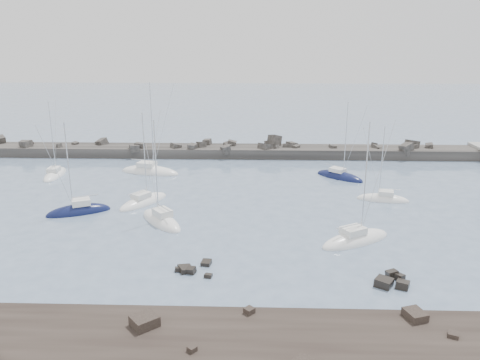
% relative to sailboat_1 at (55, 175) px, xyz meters
% --- Properties ---
extents(ground, '(400.00, 400.00, 0.00)m').
position_rel_sailboat_1_xyz_m(ground, '(30.91, -23.08, -0.13)').
color(ground, slate).
rests_on(ground, ground).
extents(rock_shelf, '(140.00, 12.00, 1.89)m').
position_rel_sailboat_1_xyz_m(rock_shelf, '(30.72, -45.07, -0.11)').
color(rock_shelf, black).
rests_on(rock_shelf, ground).
extents(rock_cluster_near, '(3.77, 3.60, 1.14)m').
position_rel_sailboat_1_xyz_m(rock_cluster_near, '(26.86, -32.11, -0.03)').
color(rock_cluster_near, black).
rests_on(rock_cluster_near, ground).
extents(rock_cluster_far, '(3.47, 3.31, 1.29)m').
position_rel_sailboat_1_xyz_m(rock_cluster_far, '(45.25, -34.34, 0.02)').
color(rock_cluster_far, black).
rests_on(rock_cluster_far, ground).
extents(breakwater, '(115.00, 7.43, 5.46)m').
position_rel_sailboat_1_xyz_m(breakwater, '(24.06, 14.91, 0.18)').
color(breakwater, '#2F2D2A').
rests_on(breakwater, ground).
extents(sailboat_1, '(3.14, 8.40, 12.97)m').
position_rel_sailboat_1_xyz_m(sailboat_1, '(0.00, 0.00, 0.00)').
color(sailboat_1, white).
rests_on(sailboat_1, ground).
extents(sailboat_2, '(8.29, 5.63, 12.89)m').
position_rel_sailboat_1_xyz_m(sailboat_2, '(10.20, -17.02, 0.03)').
color(sailboat_2, '#0E153E').
rests_on(sailboat_2, ground).
extents(sailboat_3, '(6.76, 8.52, 13.34)m').
position_rel_sailboat_1_xyz_m(sailboat_3, '(17.67, -13.05, 0.01)').
color(sailboat_3, white).
rests_on(sailboat_3, ground).
extents(sailboat_4, '(10.74, 5.59, 16.16)m').
position_rel_sailboat_1_xyz_m(sailboat_4, '(15.19, 2.16, 0.02)').
color(sailboat_4, white).
rests_on(sailboat_4, ground).
extents(sailboat_5, '(7.30, 8.28, 13.59)m').
position_rel_sailboat_1_xyz_m(sailboat_5, '(21.47, -19.98, 0.03)').
color(sailboat_5, white).
rests_on(sailboat_5, ground).
extents(sailboat_6, '(9.24, 6.99, 14.38)m').
position_rel_sailboat_1_xyz_m(sailboat_6, '(43.96, -24.94, 0.02)').
color(sailboat_6, white).
rests_on(sailboat_6, ground).
extents(sailboat_7, '(8.00, 7.59, 13.28)m').
position_rel_sailboat_1_xyz_m(sailboat_7, '(46.52, 0.34, 0.00)').
color(sailboat_7, '#0E153E').
rests_on(sailboat_7, ground).
extents(sailboat_8, '(7.36, 3.66, 11.23)m').
position_rel_sailboat_1_xyz_m(sailboat_8, '(50.62, -10.79, 0.00)').
color(sailboat_8, white).
rests_on(sailboat_8, ground).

